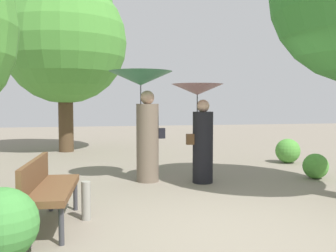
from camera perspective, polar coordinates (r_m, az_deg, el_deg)
ground_plane at (r=4.81m, az=8.54°, el=-15.00°), size 40.00×40.00×0.00m
person_left at (r=7.28m, az=-3.66°, el=3.15°), size 1.21×1.21×2.12m
person_right at (r=7.19m, az=4.84°, el=1.07°), size 0.97×0.97×1.87m
park_bench at (r=4.96m, az=-17.55°, el=-8.45°), size 0.60×1.53×0.83m
tree_mid_left at (r=12.32m, az=-15.24°, el=13.44°), size 3.77×3.77×5.78m
bush_path_right at (r=8.21m, az=21.21°, el=-5.61°), size 0.50×0.50×0.50m
bush_behind_bench at (r=10.05m, az=17.49°, el=-3.56°), size 0.61×0.61×0.61m
bush_far_side at (r=4.12m, az=-23.64°, el=-13.31°), size 0.71×0.71×0.71m
path_marker_post at (r=5.15m, az=-12.16°, el=-10.87°), size 0.12×0.12×0.50m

